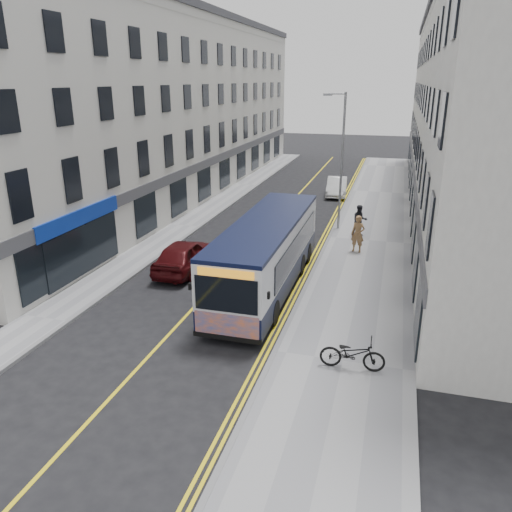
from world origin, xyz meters
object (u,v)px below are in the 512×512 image
Objects in this scene: bicycle at (352,354)px; pedestrian_far at (360,221)px; car_white at (337,187)px; pedestrian_near at (358,234)px; city_bus at (267,252)px; streetlamp at (341,157)px; car_maroon at (184,255)px.

bicycle is 1.12× the size of pedestrian_far.
pedestrian_far is 0.42× the size of car_white.
pedestrian_near reaches higher than pedestrian_far.
pedestrian_far is (-0.14, 2.91, -0.06)m from pedestrian_near.
pedestrian_near is 1.07× the size of pedestrian_far.
city_bus is 5.94× the size of pedestrian_far.
streetlamp is 3.96× the size of bicycle.
bicycle is at bearing -76.22° from pedestrian_near.
car_white is (0.62, 19.51, -1.00)m from city_bus.
car_maroon is (-7.59, -7.62, -0.26)m from pedestrian_far.
city_bus is 2.52× the size of car_white.
pedestrian_far is at bearing -80.87° from car_white.
pedestrian_far is at bearing 69.50° from city_bus.
bicycle is (4.22, -5.66, -1.05)m from city_bus.
bicycle is at bearing 140.73° from car_maroon.
city_bus is 19.54m from car_white.
car_maroon is at bearing -124.80° from streetlamp.
city_bus is 2.38× the size of car_maroon.
pedestrian_near is at bearing 2.07° from bicycle.
car_white reaches higher than bicycle.
pedestrian_far is 10.76m from car_maroon.
bicycle is 11.49m from pedestrian_near.
streetlamp is 0.75× the size of city_bus.
pedestrian_far reaches higher than car_maroon.
car_white is at bearing 97.22° from streetlamp.
bicycle is 0.45× the size of car_maroon.
car_white is (-2.63, 10.80, -0.32)m from pedestrian_far.
car_white is at bearing 111.03° from pedestrian_near.
car_white is at bearing 6.05° from bicycle.
pedestrian_near is (-0.83, 11.45, 0.43)m from bicycle.
car_maroon reaches higher than car_white.
car_maroon is (-7.73, -4.71, -0.32)m from pedestrian_near.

